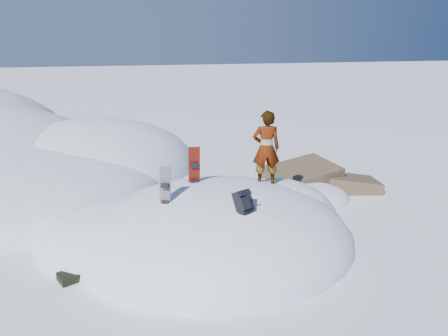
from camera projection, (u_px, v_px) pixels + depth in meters
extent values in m
plane|color=white|center=(216.00, 243.00, 11.03)|extent=(120.00, 120.00, 0.00)
ellipsoid|color=white|center=(216.00, 243.00, 11.03)|extent=(7.00, 6.00, 3.00)
ellipsoid|color=white|center=(127.00, 241.00, 11.16)|extent=(4.40, 4.00, 2.20)
ellipsoid|color=white|center=(274.00, 224.00, 12.14)|extent=(3.60, 3.20, 2.50)
ellipsoid|color=white|center=(11.00, 192.00, 14.51)|extent=(10.00, 9.00, 2.80)
ellipsoid|color=white|center=(94.00, 166.00, 17.34)|extent=(8.00, 8.00, 3.60)
ellipsoid|color=white|center=(20.00, 202.00, 13.68)|extent=(6.00, 5.00, 1.80)
cube|color=brown|center=(301.00, 185.00, 14.89)|extent=(2.82, 2.41, 1.62)
cube|color=brown|center=(349.00, 191.00, 14.89)|extent=(2.16, 1.80, 1.33)
cube|color=brown|center=(304.00, 176.00, 16.16)|extent=(2.08, 2.01, 1.10)
ellipsoid|color=white|center=(300.00, 199.00, 13.91)|extent=(3.20, 2.40, 1.00)
cube|color=#B61909|center=(194.00, 176.00, 11.10)|extent=(0.30, 0.18, 1.57)
cube|color=black|center=(194.00, 165.00, 10.94)|extent=(0.19, 0.12, 0.13)
cube|color=black|center=(195.00, 183.00, 11.09)|extent=(0.19, 0.12, 0.13)
cube|color=black|center=(165.00, 196.00, 9.97)|extent=(0.32, 0.29, 1.38)
cube|color=black|center=(165.00, 186.00, 9.83)|extent=(0.20, 0.17, 0.12)
cube|color=black|center=(165.00, 203.00, 9.96)|extent=(0.20, 0.17, 0.12)
cube|color=black|center=(243.00, 202.00, 9.55)|extent=(0.51, 0.54, 0.54)
cube|color=black|center=(245.00, 203.00, 9.40)|extent=(0.31, 0.30, 0.29)
cylinder|color=black|center=(240.00, 199.00, 9.36)|extent=(0.04, 0.20, 0.36)
cylinder|color=black|center=(250.00, 198.00, 9.41)|extent=(0.04, 0.20, 0.36)
cube|color=black|center=(73.00, 275.00, 9.41)|extent=(0.73, 0.65, 0.17)
cube|color=black|center=(87.00, 267.00, 9.62)|extent=(0.36, 0.28, 0.11)
imported|color=slate|center=(266.00, 148.00, 11.25)|extent=(0.78, 0.56, 1.98)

